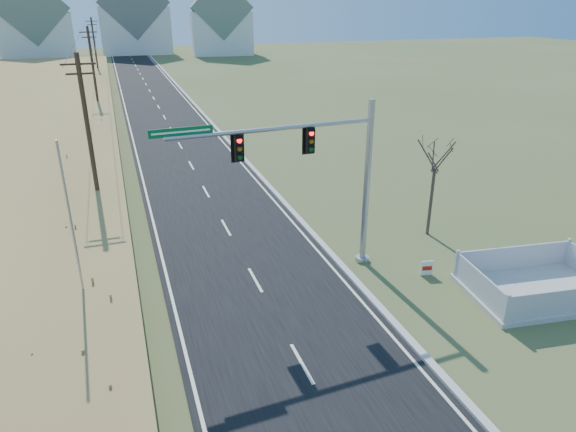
# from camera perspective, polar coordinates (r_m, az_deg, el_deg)

# --- Properties ---
(ground) EXTENTS (260.00, 260.00, 0.00)m
(ground) POSITION_cam_1_polar(r_m,az_deg,el_deg) (19.84, -0.50, -12.76)
(ground) COLOR #47592B
(ground) RESTS_ON ground
(road) EXTENTS (8.00, 180.00, 0.06)m
(road) POSITION_cam_1_polar(r_m,az_deg,el_deg) (66.50, -14.54, 12.26)
(road) COLOR black
(road) RESTS_ON ground
(curb) EXTENTS (0.30, 180.00, 0.18)m
(curb) POSITION_cam_1_polar(r_m,az_deg,el_deg) (66.93, -10.93, 12.69)
(curb) COLOR #B2AFA8
(curb) RESTS_ON ground
(utility_pole_near) EXTENTS (1.80, 0.26, 9.00)m
(utility_pole_near) POSITION_cam_1_polar(r_m,az_deg,el_deg) (31.11, -21.28, 8.61)
(utility_pole_near) COLOR #422D1E
(utility_pole_near) RESTS_ON ground
(utility_pole_mid) EXTENTS (1.80, 0.26, 9.00)m
(utility_pole_mid) POSITION_cam_1_polar(r_m,az_deg,el_deg) (60.71, -20.83, 15.03)
(utility_pole_mid) COLOR #422D1E
(utility_pole_mid) RESTS_ON ground
(utility_pole_far) EXTENTS (1.80, 0.26, 9.00)m
(utility_pole_far) POSITION_cam_1_polar(r_m,az_deg,el_deg) (90.57, -20.67, 17.23)
(utility_pole_far) COLOR #422D1E
(utility_pole_far) RESTS_ON ground
(condo_nnw) EXTENTS (14.93, 11.17, 17.03)m
(condo_nnw) POSITION_cam_1_polar(r_m,az_deg,el_deg) (124.06, -26.29, 18.64)
(condo_nnw) COLOR silver
(condo_nnw) RESTS_ON ground
(condo_n) EXTENTS (15.27, 10.20, 18.54)m
(condo_n) POSITION_cam_1_polar(r_m,az_deg,el_deg) (127.55, -16.73, 20.31)
(condo_n) COLOR silver
(condo_n) RESTS_ON ground
(condo_ne) EXTENTS (14.12, 10.51, 16.52)m
(condo_ne) POSITION_cam_1_polar(r_m,az_deg,el_deg) (121.99, -7.46, 20.57)
(condo_ne) COLOR silver
(condo_ne) RESTS_ON ground
(traffic_signal_mast) EXTENTS (9.66, 0.92, 7.69)m
(traffic_signal_mast) POSITION_cam_1_polar(r_m,az_deg,el_deg) (22.29, 4.63, 4.84)
(traffic_signal_mast) COLOR #9EA0A5
(traffic_signal_mast) RESTS_ON ground
(fence_enclosure) EXTENTS (6.33, 4.70, 1.34)m
(fence_enclosure) POSITION_cam_1_polar(r_m,az_deg,el_deg) (24.39, 25.94, -7.22)
(fence_enclosure) COLOR #B7B5AD
(fence_enclosure) RESTS_ON ground
(open_sign) EXTENTS (0.57, 0.16, 0.71)m
(open_sign) POSITION_cam_1_polar(r_m,az_deg,el_deg) (24.13, 15.18, -5.59)
(open_sign) COLOR white
(open_sign) RESTS_ON ground
(flagpole) EXTENTS (0.32, 0.32, 7.16)m
(flagpole) POSITION_cam_1_polar(r_m,az_deg,el_deg) (20.72, -22.43, -3.82)
(flagpole) COLOR #B7B5AD
(flagpole) RESTS_ON ground
(bare_tree) EXTENTS (2.08, 2.08, 5.51)m
(bare_tree) POSITION_cam_1_polar(r_m,az_deg,el_deg) (26.94, 16.18, 6.69)
(bare_tree) COLOR #4C3F33
(bare_tree) RESTS_ON ground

